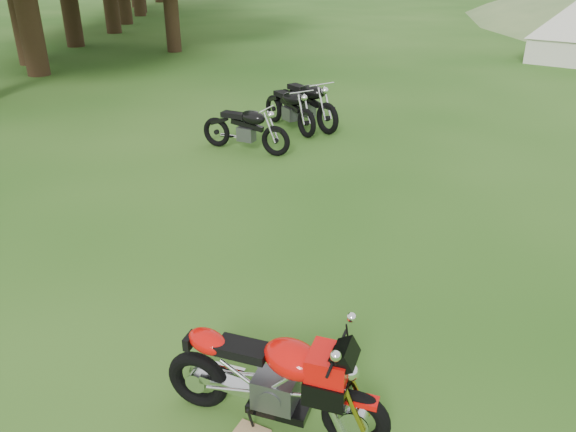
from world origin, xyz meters
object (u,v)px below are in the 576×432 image
Objects in this scene: vintage_moto_d at (306,101)px; vintage_moto_c at (289,107)px; vintage_moto_a at (245,127)px; sport_motorcycle at (273,373)px.

vintage_moto_c is at bearing -88.77° from vintage_moto_d.
vintage_moto_c is at bearing 85.14° from vintage_moto_a.
vintage_moto_d is at bearing 105.78° from sport_motorcycle.
vintage_moto_a is 0.97× the size of vintage_moto_c.
vintage_moto_a is at bearing -62.02° from vintage_moto_c.
vintage_moto_a is at bearing -70.55° from vintage_moto_d.
vintage_moto_a is (-4.96, 5.22, -0.07)m from sport_motorcycle.
vintage_moto_c is at bearing 108.16° from sport_motorcycle.
vintage_moto_c is (-5.18, 6.94, -0.05)m from sport_motorcycle.
sport_motorcycle is at bearing -38.55° from vintage_moto_d.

